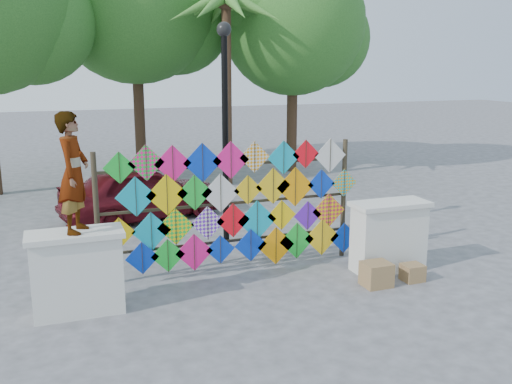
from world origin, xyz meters
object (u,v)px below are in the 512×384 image
kite_rack (236,206)px  vendor_woman (74,173)px  sedan (142,192)px  lamppost (225,116)px

kite_rack → vendor_woman: size_ratio=2.77×
kite_rack → vendor_woman: bearing=-161.4°
sedan → lamppost: (1.23, -2.88, 2.03)m
lamppost → sedan: bearing=113.1°
kite_rack → lamppost: bearing=80.9°
kite_rack → vendor_woman: (-2.75, -0.92, 0.95)m
kite_rack → lamppost: lamppost is taller
vendor_woman → lamppost: (2.95, 2.20, 0.53)m
vendor_woman → lamppost: size_ratio=0.40×
vendor_woman → lamppost: 3.72m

